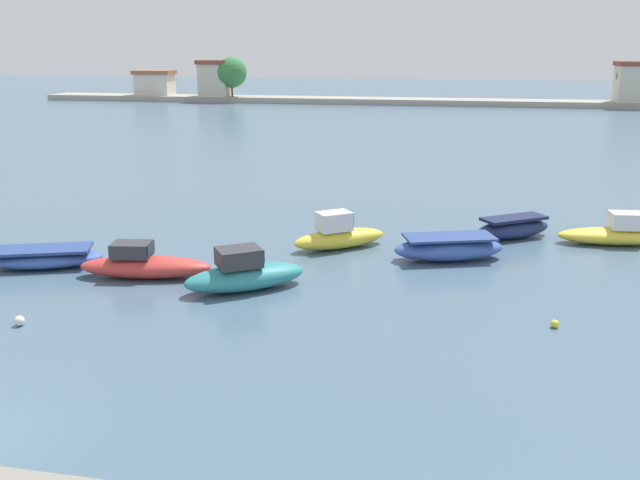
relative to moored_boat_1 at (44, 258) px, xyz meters
name	(u,v)px	position (x,y,z in m)	size (l,w,h in m)	color
moored_boat_1	(44,258)	(0.00, 0.00, 0.00)	(5.38, 3.51, 0.86)	#3856A8
moored_boat_2	(144,265)	(4.92, -0.43, 0.13)	(5.73, 2.44, 1.50)	#C63833
moored_boat_3	(244,274)	(9.51, -1.07, 0.23)	(5.06, 4.23, 1.73)	teal
moored_boat_4	(339,235)	(12.23, 5.37, 0.22)	(4.69, 3.93, 1.80)	yellow
moored_boat_5	(449,248)	(17.44, 4.53, 0.13)	(5.41, 3.49, 1.11)	#3856A8
moored_boat_6	(513,228)	(20.60, 8.85, 0.11)	(4.32, 3.59, 1.10)	navy
moored_boat_7	(615,234)	(25.40, 8.68, 0.12)	(5.44, 2.25, 1.60)	yellow
mooring_buoy_0	(19,321)	(2.93, -6.13, -0.23)	(0.36, 0.36, 0.36)	white
mooring_buoy_1	(555,324)	(21.17, -2.71, -0.27)	(0.28, 0.28, 0.28)	yellow
distant_shoreline	(371,90)	(3.19, 91.47, 1.85)	(122.60, 7.08, 7.71)	#9E998C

